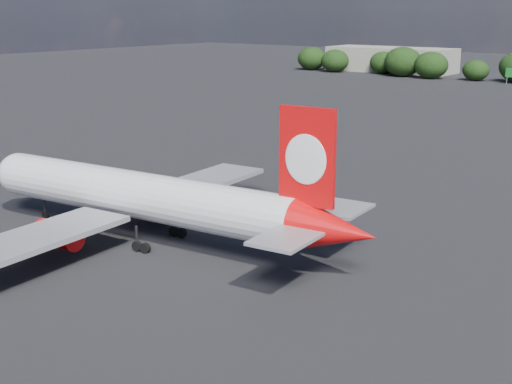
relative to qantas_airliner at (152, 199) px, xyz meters
The scene contains 3 objects.
ground 44.30m from the qantas_airliner, 91.49° to the left, with size 500.00×500.00×0.00m, color black.
qantas_airliner is the anchor object (origin of this frame).
terminal_building 188.10m from the qantas_airliner, 110.59° to the left, with size 42.00×16.00×8.00m.
Camera 1 is at (46.51, -27.77, 21.03)m, focal length 50.00 mm.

